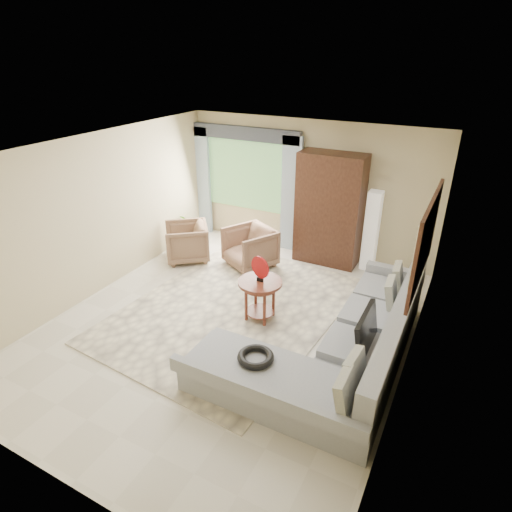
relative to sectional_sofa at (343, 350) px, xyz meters
The scene contains 17 objects.
ground 1.81m from the sectional_sofa, behind, with size 6.00×6.00×0.00m, color silver.
area_rug 2.05m from the sectional_sofa, 164.40° to the left, with size 3.00×4.00×0.02m, color #F2E6BF.
sectional_sofa is the anchor object (origin of this frame).
tv_screen 0.52m from the sectional_sofa, 12.66° to the right, with size 0.06×0.74×0.48m, color black.
garden_hose 1.23m from the sectional_sofa, 130.65° to the right, with size 0.43×0.43×0.09m, color black.
coffee_table 1.55m from the sectional_sofa, 160.61° to the left, with size 0.66×0.66×0.66m.
red_disc 1.66m from the sectional_sofa, 160.61° to the left, with size 0.34×0.34×0.03m, color #9F0F11.
armchair_left 4.03m from the sectional_sofa, 155.26° to the left, with size 0.78×0.81×0.73m, color brown.
armchair_right 3.16m from the sectional_sofa, 140.56° to the left, with size 0.81×0.83×0.76m, color brown.
potted_plant 4.82m from the sectional_sofa, 149.12° to the left, with size 0.53×0.46×0.59m, color #999999.
armoire 3.24m from the sectional_sofa, 113.06° to the left, with size 1.20×0.55×2.10m, color black.
floor_lamp 3.03m from the sectional_sofa, 98.33° to the left, with size 0.24×0.24×1.50m, color silver.
window 4.58m from the sectional_sofa, 134.87° to the left, with size 1.80×0.04×1.40m, color #669E59.
curtain_left 5.25m from the sectional_sofa, 143.84° to the left, with size 0.40×0.08×2.30m, color #9EB7CC.
curtain_right 3.80m from the sectional_sofa, 124.27° to the left, with size 0.40×0.08×2.30m, color #9EB7CC.
valance 4.81m from the sectional_sofa, 135.52° to the left, with size 2.40×0.12×0.26m, color #1E232D.
wall_mirror 1.70m from the sectional_sofa, 37.80° to the left, with size 0.05×1.70×1.05m.
Camera 1 is at (2.82, -4.56, 3.77)m, focal length 30.00 mm.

